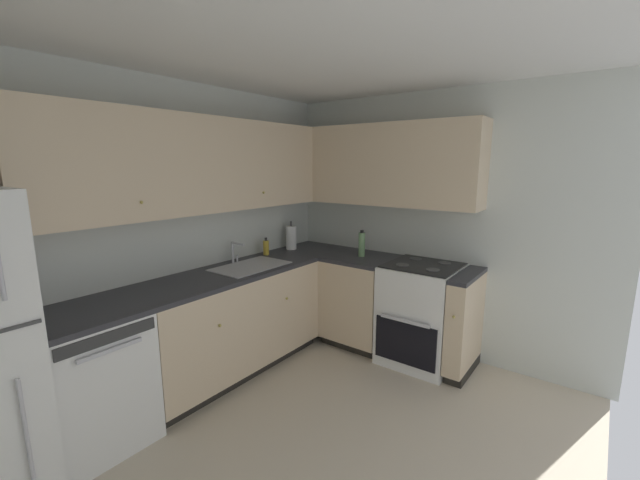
{
  "coord_description": "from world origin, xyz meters",
  "views": [
    {
      "loc": [
        -1.64,
        -1.33,
        1.77
      ],
      "look_at": [
        0.97,
        0.63,
        1.14
      ],
      "focal_mm": 22.02,
      "sensor_mm": 36.0,
      "label": 1
    }
  ],
  "objects": [
    {
      "name": "ground_plane",
      "position": [
        0.0,
        0.0,
        -0.01
      ],
      "size": [
        3.73,
        2.95,
        0.02
      ],
      "primitive_type": "cube",
      "color": "beige"
    },
    {
      "name": "wall_back",
      "position": [
        0.0,
        1.5,
        1.21
      ],
      "size": [
        3.83,
        0.05,
        2.42
      ],
      "primitive_type": "cube",
      "color": "silver",
      "rests_on": "ground_plane"
    },
    {
      "name": "wall_right",
      "position": [
        1.89,
        0.0,
        1.21
      ],
      "size": [
        0.05,
        3.05,
        2.42
      ],
      "primitive_type": "cube",
      "color": "silver",
      "rests_on": "ground_plane"
    },
    {
      "name": "ceiling",
      "position": [
        0.0,
        0.0,
        2.44
      ],
      "size": [
        3.83,
        3.05,
        0.05
      ],
      "primitive_type": "cube",
      "color": "white"
    },
    {
      "name": "dishwasher",
      "position": [
        -0.7,
        1.18,
        0.43
      ],
      "size": [
        0.6,
        0.63,
        0.86
      ],
      "color": "white",
      "rests_on": "ground_plane"
    },
    {
      "name": "lower_cabinets_back",
      "position": [
        0.43,
        1.18,
        0.43
      ],
      "size": [
        1.66,
        0.62,
        0.86
      ],
      "color": "beige",
      "rests_on": "ground_plane"
    },
    {
      "name": "countertop_back",
      "position": [
        0.43,
        1.18,
        0.88
      ],
      "size": [
        2.87,
        0.6,
        0.03
      ],
      "primitive_type": "cube",
      "color": "#2D2D33",
      "rests_on": "lower_cabinets_back"
    },
    {
      "name": "lower_cabinets_right",
      "position": [
        1.57,
        0.37,
        0.43
      ],
      "size": [
        0.62,
        1.39,
        0.86
      ],
      "color": "beige",
      "rests_on": "ground_plane"
    },
    {
      "name": "countertop_right",
      "position": [
        1.57,
        0.37,
        0.88
      ],
      "size": [
        0.6,
        1.39,
        0.03
      ],
      "color": "#2D2D33",
      "rests_on": "lower_cabinets_right"
    },
    {
      "name": "oven_range",
      "position": [
        1.59,
        -0.05,
        0.45
      ],
      "size": [
        0.68,
        0.62,
        1.04
      ],
      "color": "white",
      "rests_on": "ground_plane"
    },
    {
      "name": "upper_cabinets_back",
      "position": [
        0.27,
        1.32,
        1.76
      ],
      "size": [
        2.55,
        0.34,
        0.74
      ],
      "color": "beige"
    },
    {
      "name": "upper_cabinets_right",
      "position": [
        1.71,
        0.51,
        1.76
      ],
      "size": [
        0.32,
        1.94,
        0.74
      ],
      "color": "beige"
    },
    {
      "name": "sink",
      "position": [
        0.65,
        1.15,
        0.85
      ],
      "size": [
        0.65,
        0.4,
        0.1
      ],
      "color": "#B7B7BC",
      "rests_on": "countertop_back"
    },
    {
      "name": "faucet",
      "position": [
        0.66,
        1.35,
        1.01
      ],
      "size": [
        0.07,
        0.16,
        0.19
      ],
      "color": "silver",
      "rests_on": "countertop_back"
    },
    {
      "name": "soap_bottle",
      "position": [
        1.06,
        1.36,
        0.97
      ],
      "size": [
        0.06,
        0.06,
        0.17
      ],
      "color": "gold",
      "rests_on": "countertop_back"
    },
    {
      "name": "paper_towel_roll",
      "position": [
        1.41,
        1.34,
        1.02
      ],
      "size": [
        0.11,
        0.11,
        0.3
      ],
      "color": "white",
      "rests_on": "countertop_back"
    },
    {
      "name": "oil_bottle",
      "position": [
        1.57,
        0.57,
        1.01
      ],
      "size": [
        0.06,
        0.06,
        0.26
      ],
      "color": "#729E66",
      "rests_on": "countertop_right"
    }
  ]
}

